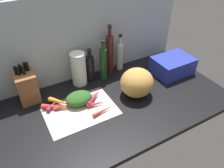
% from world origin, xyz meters
% --- Properties ---
extents(ground_plane, '(1.70, 0.80, 0.03)m').
position_xyz_m(ground_plane, '(0.00, 0.00, -0.01)').
color(ground_plane, black).
extents(wall_back, '(1.70, 0.03, 0.60)m').
position_xyz_m(wall_back, '(0.00, 0.39, 0.30)').
color(wall_back, '#ADB7C1').
rests_on(wall_back, ground_plane).
extents(cutting_board, '(0.43, 0.28, 0.01)m').
position_xyz_m(cutting_board, '(-0.12, 0.01, 0.00)').
color(cutting_board, beige).
rests_on(cutting_board, ground_plane).
extents(carrot_0, '(0.11, 0.07, 0.03)m').
position_xyz_m(carrot_0, '(-0.08, 0.06, 0.02)').
color(carrot_0, orange).
rests_on(carrot_0, cutting_board).
extents(carrot_1, '(0.14, 0.15, 0.03)m').
position_xyz_m(carrot_1, '(-0.20, 0.13, 0.02)').
color(carrot_1, orange).
rests_on(carrot_1, cutting_board).
extents(carrot_2, '(0.12, 0.05, 0.03)m').
position_xyz_m(carrot_2, '(-0.01, 0.01, 0.02)').
color(carrot_2, red).
rests_on(carrot_2, cutting_board).
extents(carrot_3, '(0.15, 0.04, 0.02)m').
position_xyz_m(carrot_3, '(-0.00, -0.06, 0.02)').
color(carrot_3, red).
rests_on(carrot_3, cutting_board).
extents(carrot_4, '(0.14, 0.05, 0.02)m').
position_xyz_m(carrot_4, '(-0.19, 0.09, 0.02)').
color(carrot_4, red).
rests_on(carrot_4, cutting_board).
extents(carrot_5, '(0.12, 0.06, 0.02)m').
position_xyz_m(carrot_5, '(-0.00, 0.10, 0.02)').
color(carrot_5, orange).
rests_on(carrot_5, cutting_board).
extents(carrot_6, '(0.16, 0.12, 0.03)m').
position_xyz_m(carrot_6, '(-0.24, 0.11, 0.03)').
color(carrot_6, red).
rests_on(carrot_6, cutting_board).
extents(carrot_7, '(0.15, 0.12, 0.04)m').
position_xyz_m(carrot_7, '(0.00, 0.07, 0.03)').
color(carrot_7, '#B2264C').
rests_on(carrot_7, cutting_board).
extents(carrot_8, '(0.10, 0.09, 0.03)m').
position_xyz_m(carrot_8, '(-0.26, 0.14, 0.02)').
color(carrot_8, '#B2264C').
rests_on(carrot_8, cutting_board).
extents(carrot_greens_pile, '(0.17, 0.13, 0.07)m').
position_xyz_m(carrot_greens_pile, '(-0.10, 0.09, 0.04)').
color(carrot_greens_pile, '#2D6023').
rests_on(carrot_greens_pile, cutting_board).
extents(winter_squash, '(0.22, 0.21, 0.19)m').
position_xyz_m(winter_squash, '(0.28, -0.01, 0.10)').
color(winter_squash, gold).
rests_on(winter_squash, ground_plane).
extents(knife_block, '(0.12, 0.16, 0.25)m').
position_xyz_m(knife_block, '(-0.36, 0.30, 0.10)').
color(knife_block, brown).
rests_on(knife_block, ground_plane).
extents(paper_towel_roll, '(0.10, 0.10, 0.24)m').
position_xyz_m(paper_towel_roll, '(-0.01, 0.30, 0.12)').
color(paper_towel_roll, white).
rests_on(paper_towel_roll, ground_plane).
extents(bottle_0, '(0.06, 0.06, 0.25)m').
position_xyz_m(bottle_0, '(0.08, 0.30, 0.10)').
color(bottle_0, black).
rests_on(bottle_0, ground_plane).
extents(bottle_1, '(0.05, 0.05, 0.30)m').
position_xyz_m(bottle_1, '(0.17, 0.27, 0.13)').
color(bottle_1, '#19421E').
rests_on(bottle_1, ground_plane).
extents(bottle_2, '(0.06, 0.06, 0.38)m').
position_xyz_m(bottle_2, '(0.25, 0.31, 0.16)').
color(bottle_2, '#471919').
rests_on(bottle_2, ground_plane).
extents(bottle_3, '(0.05, 0.05, 0.29)m').
position_xyz_m(bottle_3, '(0.34, 0.32, 0.11)').
color(bottle_3, silver).
rests_on(bottle_3, ground_plane).
extents(dish_rack, '(0.29, 0.21, 0.12)m').
position_xyz_m(dish_rack, '(0.66, 0.08, 0.06)').
color(dish_rack, '#2838AD').
rests_on(dish_rack, ground_plane).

